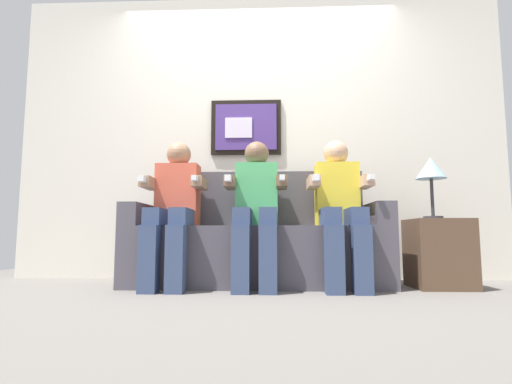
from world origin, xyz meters
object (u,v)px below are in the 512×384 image
(person_on_left, at_px, (174,205))
(person_in_middle, at_px, (256,205))
(person_on_right, at_px, (340,204))
(table_lamp, at_px, (431,171))
(couch, at_px, (257,244))
(side_table_right, at_px, (439,253))

(person_on_left, height_order, person_in_middle, same)
(person_on_right, relative_size, table_lamp, 2.41)
(person_in_middle, bearing_deg, table_lamp, 2.00)
(person_on_left, distance_m, person_on_right, 1.23)
(couch, height_order, person_on_left, person_on_left)
(couch, distance_m, person_on_right, 0.70)
(person_in_middle, bearing_deg, person_on_right, 0.00)
(couch, bearing_deg, side_table_right, -4.54)
(person_on_right, bearing_deg, side_table_right, 4.87)
(person_on_right, bearing_deg, couch, 164.74)
(couch, xyz_separation_m, side_table_right, (1.34, -0.11, -0.06))
(person_on_left, distance_m, person_in_middle, 0.61)
(couch, height_order, person_in_middle, person_in_middle)
(couch, bearing_deg, person_on_right, -15.26)
(couch, relative_size, side_table_right, 3.95)
(person_on_left, bearing_deg, side_table_right, 1.81)
(person_on_left, bearing_deg, person_on_right, 0.00)
(couch, relative_size, table_lamp, 4.29)
(person_on_left, bearing_deg, person_in_middle, 0.00)
(couch, distance_m, side_table_right, 1.34)
(side_table_right, height_order, table_lamp, table_lamp)
(person_in_middle, bearing_deg, couch, 89.98)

